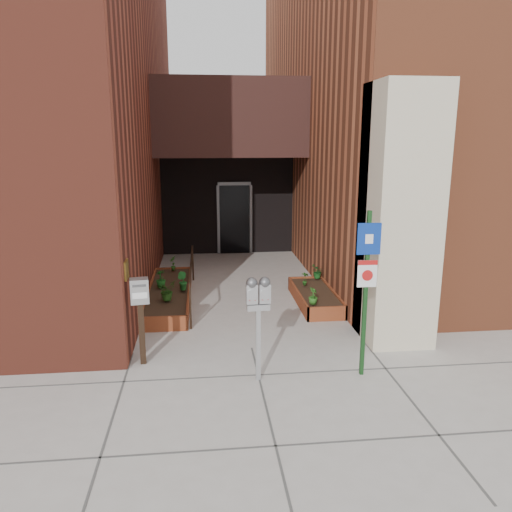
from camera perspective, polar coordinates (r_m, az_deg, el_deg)
name	(u,v)px	position (r m, az deg, el deg)	size (l,w,h in m)	color
ground	(252,348)	(8.67, -0.49, -10.48)	(80.00, 80.00, 0.00)	#9E9991
architecture	(221,84)	(14.87, -4.08, 19.05)	(20.00, 14.60, 10.00)	maroon
planter_left	(169,295)	(11.14, -9.88, -4.45)	(0.90, 3.60, 0.30)	brown
planter_right	(315,298)	(10.91, 6.76, -4.73)	(0.80, 2.20, 0.30)	brown
handrail	(191,268)	(10.90, -7.40, -1.40)	(0.04, 3.34, 0.90)	black
parking_meter	(258,301)	(7.17, 0.26, -5.18)	(0.36, 0.17, 1.59)	#A6A5A8
sign_post	(367,277)	(7.41, 12.53, -2.35)	(0.34, 0.09, 2.51)	#163C17
payment_dropbox	(140,303)	(7.97, -13.10, -5.25)	(0.30, 0.25, 1.40)	black
shrub_left_a	(167,290)	(10.26, -10.15, -3.88)	(0.36, 0.36, 0.40)	#234E16
shrub_left_b	(182,281)	(10.86, -8.42, -2.85)	(0.22, 0.22, 0.40)	#1B6021
shrub_left_c	(161,279)	(11.14, -10.83, -2.55)	(0.22, 0.22, 0.39)	#19591A
shrub_left_d	(173,263)	(12.48, -9.47, -0.82)	(0.19, 0.19, 0.36)	#26611B
shrub_right_a	(313,296)	(9.93, 6.54, -4.55)	(0.19, 0.19, 0.33)	#275E1B
shrub_right_b	(305,278)	(11.14, 5.62, -2.57)	(0.17, 0.17, 0.31)	#205618
shrub_right_c	(317,272)	(11.71, 7.03, -1.80)	(0.29, 0.29, 0.32)	#17501A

